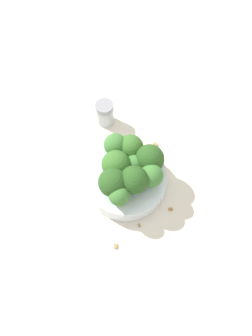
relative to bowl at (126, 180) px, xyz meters
name	(u,v)px	position (x,y,z in m)	size (l,w,h in m)	color
ground_plane	(126,184)	(0.00, 0.00, -0.02)	(3.00, 3.00, 0.00)	beige
bowl	(126,180)	(0.00, 0.00, 0.00)	(0.16, 0.16, 0.04)	silver
broccoli_floret_0	(134,164)	(0.01, -0.02, 0.04)	(0.04, 0.04, 0.04)	#8EB770
broccoli_floret_1	(131,148)	(0.05, -0.01, 0.05)	(0.05, 0.05, 0.05)	#84AD66
broccoli_floret_2	(115,145)	(0.05, 0.01, 0.05)	(0.04, 0.04, 0.06)	#7A9E5B
broccoli_floret_3	(116,165)	(0.01, 0.02, 0.05)	(0.05, 0.05, 0.06)	#8EB770
broccoli_floret_4	(113,183)	(-0.03, 0.03, 0.06)	(0.05, 0.05, 0.07)	#8EB770
broccoli_floret_5	(151,176)	(-0.02, -0.04, 0.05)	(0.04, 0.04, 0.05)	#84AD66
broccoli_floret_6	(134,180)	(-0.03, -0.01, 0.06)	(0.05, 0.05, 0.07)	#7A9E5B
broccoli_floret_7	(149,159)	(0.01, -0.05, 0.05)	(0.06, 0.06, 0.06)	#84AD66
broccoli_floret_8	(119,196)	(-0.05, 0.02, 0.05)	(0.04, 0.04, 0.05)	#7A9E5B
pepper_shaker	(105,113)	(0.16, 0.02, 0.01)	(0.04, 0.04, 0.06)	#B2B7BC
almond_crumb_0	(155,144)	(0.08, -0.08, -0.01)	(0.01, 0.01, 0.01)	#AD7F4C
almond_crumb_1	(139,225)	(-0.09, -0.01, -0.02)	(0.01, 0.00, 0.01)	olive
almond_crumb_2	(171,209)	(-0.07, -0.08, -0.01)	(0.01, 0.01, 0.01)	olive
almond_crumb_3	(115,246)	(-0.12, 0.04, -0.01)	(0.01, 0.01, 0.01)	#AD7F4C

